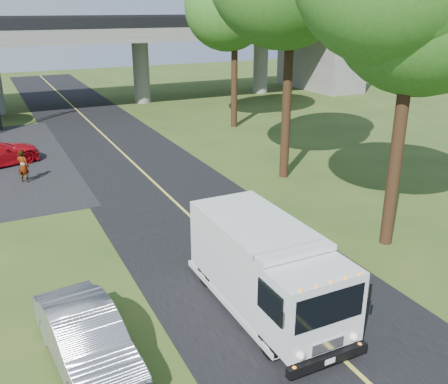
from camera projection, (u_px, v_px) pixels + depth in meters
ground at (269, 291)px, 15.05m from camera, size 120.00×120.00×0.00m
road at (160, 188)px, 23.47m from camera, size 7.00×90.00×0.02m
lane_line at (160, 188)px, 23.46m from camera, size 0.12×90.00×0.01m
overpass at (68, 52)px, 40.41m from camera, size 54.00×10.00×7.30m
tree_right_far at (239, 2)px, 32.62m from camera, size 5.77×5.67×10.99m
step_van at (265, 266)px, 13.69m from camera, size 2.24×5.99×2.51m
silver_sedan at (87, 340)px, 11.70m from camera, size 1.97×4.49×1.43m
pedestrian at (23, 166)px, 24.06m from camera, size 0.70×0.67×1.62m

